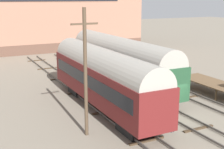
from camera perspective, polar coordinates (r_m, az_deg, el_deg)
The scene contains 9 objects.
ground_plane at distance 25.45m, azimuth 10.97°, elevation -7.36°, with size 200.00×200.00×0.00m, color slate.
track_left at distance 23.14m, azimuth 2.28°, elevation -8.92°, with size 2.60×60.00×0.26m.
track_middle at distance 25.40m, azimuth 10.98°, elevation -7.06°, with size 2.60×60.00×0.26m.
track_right at distance 28.15m, azimuth 18.08°, elevation -5.41°, with size 2.60×60.00×0.26m.
train_car_maroon at distance 25.40m, azimuth -1.71°, elevation -0.19°, with size 2.92×16.00×5.16m.
train_car_green at distance 31.93m, azimuth 1.36°, elevation 2.79°, with size 3.11×18.26×5.25m.
person_worker at distance 22.10m, azimuth 11.10°, elevation -7.93°, with size 0.32×0.32×1.66m.
utility_pole at distance 20.31m, azimuth -4.88°, elevation 0.51°, with size 1.80×0.24×8.53m.
warehouse_building at distance 58.69m, azimuth -12.46°, elevation 12.77°, with size 34.32×11.59×16.66m.
Camera 1 is at (-14.75, -18.64, 9.09)m, focal length 50.00 mm.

